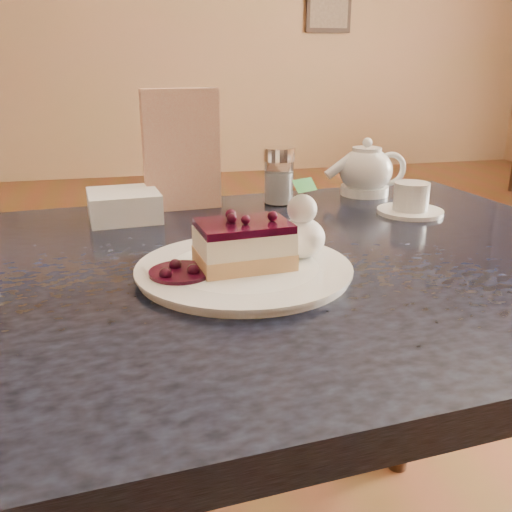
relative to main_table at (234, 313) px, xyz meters
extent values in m
cube|color=olive|center=(0.15, 4.86, 0.79)|extent=(8.00, 0.02, 3.00)
cube|color=black|center=(1.95, 4.83, 0.89)|extent=(0.45, 0.03, 0.55)
cube|color=black|center=(0.00, 0.00, 0.06)|extent=(1.33, 0.94, 0.04)
cylinder|color=#3C1B0F|center=(0.54, 0.40, -0.33)|extent=(0.05, 0.05, 0.75)
cylinder|color=white|center=(0.00, -0.05, 0.09)|extent=(0.29, 0.29, 0.01)
cube|color=#EEBF6C|center=(0.00, -0.05, 0.11)|extent=(0.13, 0.10, 0.02)
cube|color=#FFF3D0|center=(0.00, -0.05, 0.13)|extent=(0.13, 0.10, 0.03)
cube|color=black|center=(0.00, -0.05, 0.15)|extent=(0.13, 0.09, 0.01)
ellipsoid|color=white|center=(0.09, -0.03, 0.12)|extent=(0.07, 0.07, 0.06)
cylinder|color=black|center=(-0.08, -0.06, 0.10)|extent=(0.08, 0.08, 0.01)
cylinder|color=white|center=(0.39, 0.19, 0.09)|extent=(0.13, 0.13, 0.01)
cylinder|color=white|center=(0.39, 0.19, 0.12)|extent=(0.07, 0.07, 0.05)
ellipsoid|color=white|center=(0.37, 0.37, 0.13)|extent=(0.12, 0.12, 0.10)
cylinder|color=white|center=(0.37, 0.37, 0.19)|extent=(0.06, 0.06, 0.01)
cylinder|color=white|center=(0.29, 0.37, 0.13)|extent=(0.06, 0.02, 0.05)
cube|color=#F7EAC1|center=(-0.03, 0.34, 0.20)|extent=(0.15, 0.04, 0.23)
cylinder|color=white|center=(0.16, 0.33, 0.13)|extent=(0.06, 0.06, 0.09)
cylinder|color=silver|center=(0.16, 0.33, 0.19)|extent=(0.06, 0.06, 0.03)
cube|color=white|center=(-0.15, 0.28, 0.11)|extent=(0.14, 0.14, 0.05)
camera|label=1|loc=(-0.16, -0.77, 0.36)|focal=40.00mm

